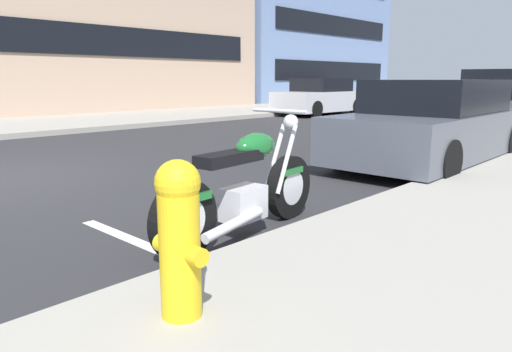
# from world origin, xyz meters

# --- Properties ---
(sidewalk_far_curb) EXTENTS (120.00, 5.00, 0.14)m
(sidewalk_far_curb) POSITION_xyz_m (12.00, 7.10, 0.07)
(sidewalk_far_curb) COLOR gray
(sidewalk_far_curb) RESTS_ON ground
(parking_stall_stripe) EXTENTS (0.12, 2.20, 0.01)m
(parking_stall_stripe) POSITION_xyz_m (0.00, -4.00, 0.00)
(parking_stall_stripe) COLOR silver
(parking_stall_stripe) RESTS_ON ground
(parked_motorcycle) EXTENTS (2.10, 0.62, 1.12)m
(parked_motorcycle) POSITION_xyz_m (0.79, -4.33, 0.43)
(parked_motorcycle) COLOR black
(parked_motorcycle) RESTS_ON ground
(parked_car_near_corner) EXTENTS (4.39, 1.87, 1.39)m
(parked_car_near_corner) POSITION_xyz_m (5.55, -4.00, 0.66)
(parked_car_near_corner) COLOR #4C515B
(parked_car_near_corner) RESTS_ON ground
(crossing_truck) EXTENTS (2.38, 5.23, 1.95)m
(crossing_truck) POSITION_xyz_m (28.22, 1.83, 1.02)
(crossing_truck) COLOR maroon
(crossing_truck) RESTS_ON ground
(car_opposite_curb) EXTENTS (4.06, 1.89, 1.42)m
(car_opposite_curb) POSITION_xyz_m (13.41, 3.91, 0.67)
(car_opposite_curb) COLOR silver
(car_opposite_curb) RESTS_ON ground
(fire_hydrant) EXTENTS (0.24, 0.36, 0.86)m
(fire_hydrant) POSITION_xyz_m (-0.70, -5.31, 0.59)
(fire_hydrant) COLOR gold
(fire_hydrant) RESTS_ON sidewalk_near_curb
(townhouse_corner_block) EXTENTS (13.10, 11.77, 8.48)m
(townhouse_corner_block) POSITION_xyz_m (22.50, 15.25, 4.24)
(townhouse_corner_block) COLOR #6B84B2
(townhouse_corner_block) RESTS_ON ground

